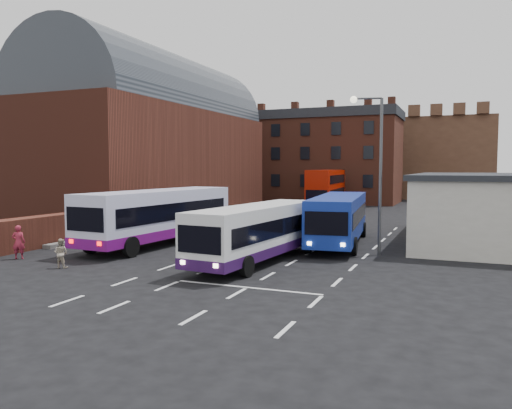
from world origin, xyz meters
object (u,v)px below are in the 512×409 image
at_px(bus_white_outbound, 159,212).
at_px(bus_white_inbound, 258,229).
at_px(pedestrian_red, 18,242).
at_px(bus_red_double, 326,188).
at_px(pedestrian_beige, 61,253).
at_px(street_lamp, 375,160).
at_px(bus_blue, 339,216).

bearing_deg(bus_white_outbound, bus_white_inbound, -17.94).
bearing_deg(pedestrian_red, bus_white_outbound, -149.95).
bearing_deg(bus_red_double, pedestrian_beige, 81.04).
bearing_deg(bus_red_double, street_lamp, 105.23).
relative_size(bus_blue, street_lamp, 1.32).
distance_m(bus_white_inbound, bus_red_double, 32.17).
relative_size(bus_blue, bus_red_double, 0.99).
xyz_separation_m(bus_blue, pedestrian_beige, (-10.27, -11.82, -1.06)).
xyz_separation_m(pedestrian_red, pedestrian_beige, (3.67, -0.94, -0.18)).
distance_m(bus_red_double, street_lamp, 29.37).
relative_size(bus_blue, pedestrian_red, 6.37).
distance_m(bus_white_inbound, street_lamp, 7.32).
distance_m(bus_white_outbound, bus_white_inbound, 8.20).
bearing_deg(pedestrian_beige, bus_red_double, -105.58).
xyz_separation_m(street_lamp, pedestrian_beige, (-12.80, -9.00, -4.37)).
bearing_deg(bus_white_outbound, street_lamp, 9.05).
bearing_deg(bus_white_inbound, bus_blue, -103.91).
distance_m(bus_red_double, pedestrian_beige, 36.78).
distance_m(bus_white_outbound, pedestrian_beige, 7.90).
bearing_deg(street_lamp, bus_blue, 131.98).
relative_size(bus_blue, pedestrian_beige, 8.07).
distance_m(bus_blue, pedestrian_red, 17.70).
xyz_separation_m(bus_white_inbound, pedestrian_beige, (-7.87, -4.79, -0.96)).
height_order(bus_red_double, street_lamp, street_lamp).
relative_size(pedestrian_red, pedestrian_beige, 1.27).
height_order(bus_blue, street_lamp, street_lamp).
distance_m(bus_white_outbound, bus_blue, 10.80).
distance_m(bus_blue, bus_red_double, 25.80).
xyz_separation_m(bus_white_outbound, pedestrian_beige, (-0.24, -7.80, -1.26)).
bearing_deg(bus_blue, pedestrian_beige, 42.59).
distance_m(bus_white_inbound, pedestrian_beige, 9.26).
relative_size(bus_white_inbound, pedestrian_red, 6.00).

